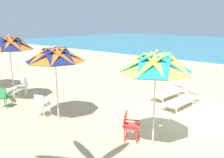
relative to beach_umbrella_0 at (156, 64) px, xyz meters
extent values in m
plane|color=#D3B784|center=(0.02, 2.65, -2.32)|extent=(80.00, 80.00, 0.00)
cylinder|color=silver|center=(0.00, 0.00, -1.23)|extent=(0.05, 0.05, 2.18)
cube|color=teal|center=(0.44, 0.18, 0.04)|extent=(1.06, 1.04, 0.52)
cube|color=#EFDB4C|center=(0.18, 0.44, 0.04)|extent=(1.03, 1.08, 0.52)
cube|color=teal|center=(-0.18, 0.44, 0.04)|extent=(1.04, 1.06, 0.52)
cube|color=#EFDB4C|center=(-0.44, 0.18, 0.04)|extent=(1.08, 1.03, 0.52)
cube|color=teal|center=(-0.44, -0.18, 0.04)|extent=(1.06, 1.04, 0.52)
cube|color=#EFDB4C|center=(-0.18, -0.44, 0.04)|extent=(1.03, 1.08, 0.52)
cube|color=teal|center=(0.18, -0.44, 0.04)|extent=(1.04, 1.06, 0.52)
cube|color=#EFDB4C|center=(0.44, -0.18, 0.04)|extent=(1.08, 1.03, 0.52)
sphere|color=silver|center=(0.00, 0.00, 0.36)|extent=(0.08, 0.08, 0.08)
cube|color=red|center=(-0.62, -0.18, -1.88)|extent=(0.59, 0.59, 0.05)
cube|color=red|center=(-0.79, -0.27, -1.65)|extent=(0.28, 0.41, 0.40)
cube|color=red|center=(-0.71, 0.00, -1.77)|extent=(0.37, 0.22, 0.03)
cube|color=red|center=(-0.52, -0.35, -1.77)|extent=(0.37, 0.22, 0.03)
cylinder|color=red|center=(-0.54, 0.06, -2.11)|extent=(0.04, 0.04, 0.41)
cylinder|color=red|center=(-0.38, -0.25, -2.11)|extent=(0.04, 0.04, 0.41)
cylinder|color=red|center=(-0.85, -0.10, -2.11)|extent=(0.04, 0.04, 0.41)
cylinder|color=red|center=(-0.69, -0.41, -2.11)|extent=(0.04, 0.04, 0.41)
cylinder|color=silver|center=(-3.58, -0.53, -1.23)|extent=(0.05, 0.05, 2.17)
cube|color=orange|center=(-3.13, -0.34, 0.00)|extent=(1.11, 1.06, 0.48)
cube|color=navy|center=(-3.39, -0.08, 0.00)|extent=(1.06, 1.11, 0.48)
cube|color=orange|center=(-3.76, -0.08, 0.00)|extent=(1.06, 1.11, 0.48)
cube|color=navy|center=(-4.03, -0.34, 0.00)|extent=(1.11, 1.06, 0.48)
cube|color=orange|center=(-4.03, -0.72, 0.00)|extent=(1.11, 1.06, 0.48)
cube|color=navy|center=(-3.76, -0.98, 0.00)|extent=(1.06, 1.11, 0.48)
cube|color=orange|center=(-3.39, -0.98, 0.00)|extent=(1.06, 1.11, 0.48)
cube|color=navy|center=(-3.13, -0.72, 0.00)|extent=(1.11, 1.06, 0.48)
sphere|color=silver|center=(-3.58, -0.53, 0.29)|extent=(0.08, 0.08, 0.08)
cube|color=white|center=(-4.20, -0.73, -1.88)|extent=(0.54, 0.54, 0.05)
cube|color=white|center=(-4.15, -0.92, -1.65)|extent=(0.43, 0.20, 0.40)
cube|color=white|center=(-4.40, -0.78, -1.77)|extent=(0.15, 0.39, 0.03)
cube|color=white|center=(-4.01, -0.68, -1.77)|extent=(0.15, 0.39, 0.03)
cylinder|color=white|center=(-4.42, -0.61, -2.11)|extent=(0.04, 0.04, 0.41)
cylinder|color=white|center=(-4.08, -0.51, -2.11)|extent=(0.04, 0.04, 0.41)
cylinder|color=white|center=(-4.32, -0.95, -2.11)|extent=(0.04, 0.04, 0.41)
cylinder|color=white|center=(-3.99, -0.85, -2.11)|extent=(0.04, 0.04, 0.41)
cylinder|color=silver|center=(-6.72, -0.48, -1.15)|extent=(0.05, 0.05, 2.34)
cube|color=orange|center=(-6.28, -0.30, 0.21)|extent=(1.08, 1.02, 0.55)
cube|color=navy|center=(-6.54, -0.04, 0.21)|extent=(1.03, 1.05, 0.55)
cube|color=orange|center=(-6.90, -0.04, 0.21)|extent=(1.02, 1.08, 0.55)
cube|color=navy|center=(-7.16, -0.30, 0.21)|extent=(1.05, 1.03, 0.55)
cube|color=orange|center=(-7.16, -0.67, 0.21)|extent=(1.08, 1.02, 0.55)
cube|color=orange|center=(-6.54, -0.93, 0.21)|extent=(1.02, 1.08, 0.55)
cube|color=navy|center=(-6.28, -0.67, 0.21)|extent=(1.05, 1.03, 0.55)
sphere|color=silver|center=(-6.72, -0.48, 0.54)|extent=(0.08, 0.08, 0.08)
cube|color=white|center=(-6.97, 0.04, -1.88)|extent=(0.62, 0.62, 0.05)
cube|color=white|center=(-6.84, 0.20, -1.65)|extent=(0.38, 0.34, 0.40)
cube|color=white|center=(-6.81, -0.08, -1.77)|extent=(0.28, 0.33, 0.03)
cube|color=white|center=(-7.12, 0.17, -1.77)|extent=(0.28, 0.33, 0.03)
cylinder|color=white|center=(-6.94, -0.20, -2.11)|extent=(0.04, 0.04, 0.41)
cylinder|color=white|center=(-7.22, 0.02, -2.11)|extent=(0.04, 0.04, 0.41)
cylinder|color=white|center=(-6.72, 0.07, -2.11)|extent=(0.04, 0.04, 0.41)
cylinder|color=white|center=(-6.99, 0.29, -2.11)|extent=(0.04, 0.04, 0.41)
cube|color=#2D8C4C|center=(-6.20, -1.15, -1.88)|extent=(0.59, 0.59, 0.05)
cube|color=#2D8C4C|center=(-6.11, -1.33, -1.65)|extent=(0.42, 0.27, 0.40)
cube|color=#2D8C4C|center=(-6.38, -1.25, -1.77)|extent=(0.22, 0.37, 0.03)
cube|color=#2D8C4C|center=(-6.02, -1.06, -1.77)|extent=(0.22, 0.37, 0.03)
cylinder|color=#2D8C4C|center=(-6.44, -1.08, -2.11)|extent=(0.04, 0.04, 0.41)
cylinder|color=#2D8C4C|center=(-6.12, -0.92, -2.11)|extent=(0.04, 0.04, 0.41)
cylinder|color=#2D8C4C|center=(-5.96, -1.23, -2.11)|extent=(0.04, 0.04, 0.41)
cube|color=white|center=(-0.70, 3.36, -2.07)|extent=(0.82, 1.76, 0.06)
cube|color=white|center=(-0.59, 4.41, -1.88)|extent=(0.66, 0.54, 0.36)
cube|color=white|center=(-0.52, 2.70, -2.21)|extent=(0.06, 0.06, 0.22)
cube|color=white|center=(-1.03, 2.75, -2.21)|extent=(0.06, 0.06, 0.22)
cube|color=white|center=(-0.38, 3.96, -2.21)|extent=(0.06, 0.06, 0.22)
cube|color=white|center=(-0.89, 4.02, -2.21)|extent=(0.06, 0.06, 0.22)
cube|color=white|center=(-1.65, 4.07, -2.07)|extent=(0.84, 1.76, 0.06)
cube|color=white|center=(-1.53, 5.11, -1.88)|extent=(0.66, 0.55, 0.36)
cube|color=white|center=(-1.47, 3.40, -2.21)|extent=(0.06, 0.06, 0.22)
cube|color=white|center=(-1.98, 3.46, -2.21)|extent=(0.06, 0.06, 0.22)
cube|color=white|center=(-1.32, 4.67, -2.21)|extent=(0.06, 0.06, 0.22)
cube|color=white|center=(-1.83, 4.73, -2.21)|extent=(0.06, 0.06, 0.22)
camera|label=1|loc=(3.03, -5.50, 1.09)|focal=38.18mm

